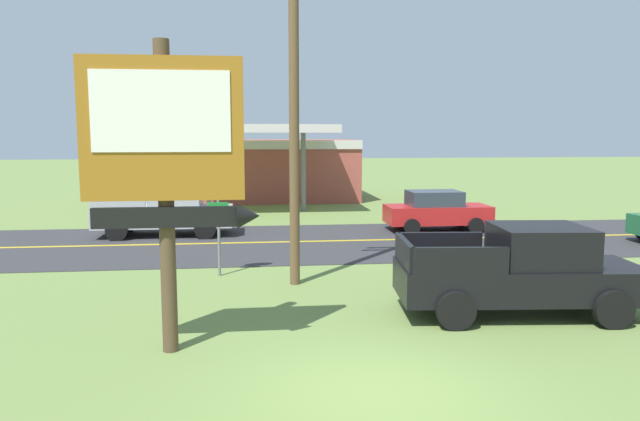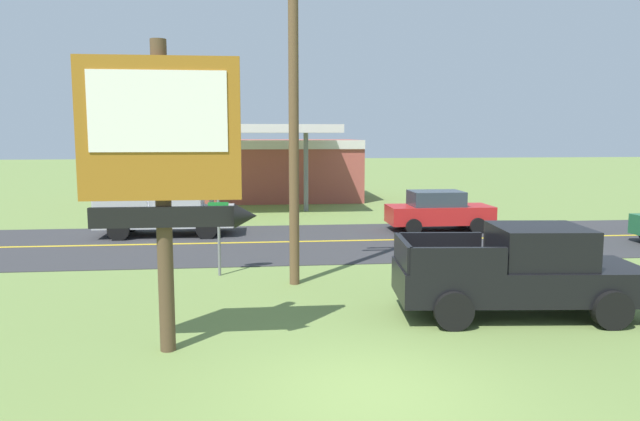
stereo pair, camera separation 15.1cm
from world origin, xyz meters
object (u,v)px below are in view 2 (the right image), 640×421
stop_sign (218,204)px  car_red_near_lane (438,211)px  motel_sign (164,154)px  pickup_black_parked_on_lawn (520,272)px  utility_pole (294,85)px  gas_station (258,168)px  pickup_silver_on_road (168,211)px

stop_sign → car_red_near_lane: stop_sign is taller
stop_sign → car_red_near_lane: bearing=39.7°
motel_sign → stop_sign: size_ratio=1.88×
pickup_black_parked_on_lawn → car_red_near_lane: size_ratio=1.27×
utility_pole → gas_station: utility_pole is taller
stop_sign → pickup_black_parked_on_lawn: size_ratio=0.55×
gas_station → pickup_silver_on_road: 13.10m
motel_sign → utility_pole: (2.56, 4.79, 1.58)m
utility_pole → gas_station: (-0.83, 20.71, -3.22)m
pickup_black_parked_on_lawn → pickup_silver_on_road: same height
pickup_black_parked_on_lawn → utility_pole: bearing=145.3°
gas_station → motel_sign: bearing=-93.9°
pickup_black_parked_on_lawn → stop_sign: bearing=146.8°
utility_pole → motel_sign: bearing=-118.1°
gas_station → pickup_black_parked_on_lawn: (5.53, -23.97, -0.98)m
stop_sign → utility_pole: (2.02, -1.15, 3.13)m
utility_pole → pickup_black_parked_on_lawn: bearing=-34.7°
stop_sign → gas_station: (1.19, 19.56, -0.08)m
utility_pole → gas_station: size_ratio=0.80×
pickup_silver_on_road → gas_station: bearing=74.1°
gas_station → car_red_near_lane: gas_station is taller
stop_sign → gas_station: size_ratio=0.25×
gas_station → car_red_near_lane: bearing=-60.0°
stop_sign → car_red_near_lane: (8.44, 7.00, -1.20)m
pickup_black_parked_on_lawn → pickup_silver_on_road: size_ratio=1.03×
stop_sign → utility_pole: 3.90m
car_red_near_lane → stop_sign: bearing=-140.3°
stop_sign → pickup_black_parked_on_lawn: 8.11m
gas_station → car_red_near_lane: (7.25, -12.57, -1.11)m
motel_sign → stop_sign: motel_sign is taller
pickup_black_parked_on_lawn → pickup_silver_on_road: (-9.10, 11.40, 0.00)m
stop_sign → pickup_silver_on_road: size_ratio=0.57×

